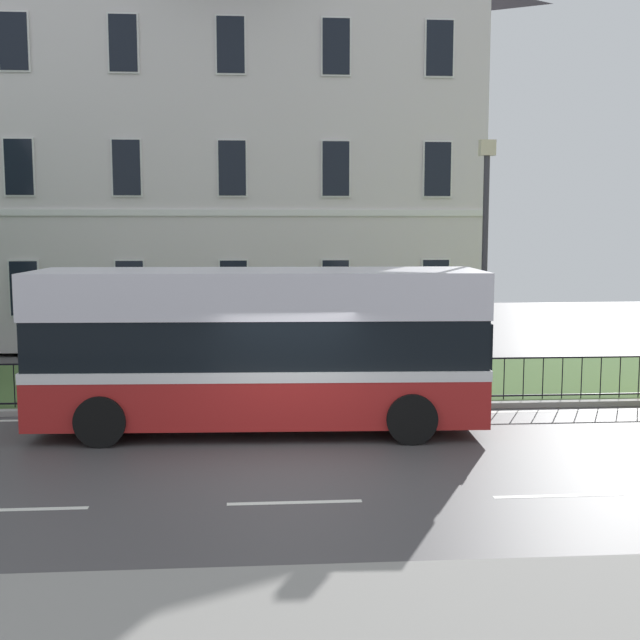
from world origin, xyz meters
name	(u,v)px	position (x,y,z in m)	size (l,w,h in m)	color
ground_plane	(288,449)	(0.00, 1.15, -0.01)	(60.00, 56.00, 0.18)	#464446
georgian_townhouse	(236,141)	(-1.31, 16.35, 7.05)	(16.32, 8.91, 13.81)	silver
iron_verge_railing	(224,382)	(-1.31, 4.40, 0.62)	(20.00, 0.04, 0.97)	black
single_decker_bus	(260,347)	(-0.50, 2.54, 1.68)	(8.89, 2.89, 3.20)	#B02120
street_lamp_post	(485,247)	(4.82, 5.42, 3.56)	(0.36, 0.24, 5.92)	#333338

